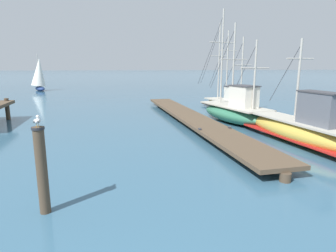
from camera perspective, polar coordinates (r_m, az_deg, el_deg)
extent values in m
cube|color=brown|center=(18.26, 4.59, 1.70)|extent=(3.48, 19.29, 0.16)
cylinder|color=#4C3D2D|center=(9.96, 22.05, -9.30)|extent=(0.36, 0.36, 0.29)
cylinder|color=#4C3D2D|center=(13.93, 10.66, -2.65)|extent=(0.36, 0.36, 0.29)
cylinder|color=#4C3D2D|center=(18.30, 4.58, 1.01)|extent=(0.36, 0.36, 0.29)
cylinder|color=#4C3D2D|center=(22.85, 0.87, 3.23)|extent=(0.36, 0.36, 0.29)
cylinder|color=#4C3D2D|center=(27.48, -1.61, 4.70)|extent=(0.36, 0.36, 0.29)
cube|color=#333338|center=(14.42, 6.26, -0.60)|extent=(0.14, 0.21, 0.08)
cube|color=#333338|center=(15.03, 12.02, -0.28)|extent=(0.14, 0.21, 0.08)
ellipsoid|color=gold|center=(24.39, 11.62, 4.06)|extent=(2.99, 6.17, 0.73)
cube|color=#B2AD9E|center=(24.35, 11.65, 4.82)|extent=(2.66, 5.55, 0.08)
cube|color=black|center=(24.41, 11.60, 3.68)|extent=(2.98, 6.06, 0.08)
cube|color=silver|center=(23.53, 12.86, 6.07)|extent=(1.30, 1.54, 1.18)
cube|color=#3D3D42|center=(23.48, 12.93, 7.58)|extent=(1.40, 1.67, 0.06)
cylinder|color=#B2ADA3|center=(24.42, 11.56, 11.46)|extent=(0.11, 0.11, 5.54)
cylinder|color=#B2ADA3|center=(24.45, 11.68, 14.29)|extent=(1.60, 0.39, 0.06)
cylinder|color=#333338|center=(25.71, 9.80, 12.16)|extent=(0.62, 2.82, 4.10)
cylinder|color=#B2ADA3|center=(25.57, 9.99, 12.36)|extent=(0.11, 0.11, 6.28)
cylinder|color=#B2ADA3|center=(25.58, 10.03, 13.40)|extent=(1.60, 0.39, 0.06)
cylinder|color=#333338|center=(27.06, 8.17, 13.05)|extent=(0.70, 3.19, 4.64)
cylinder|color=#B2ADA3|center=(22.69, 14.32, 10.48)|extent=(0.11, 0.11, 4.88)
cylinder|color=#B2ADA3|center=(22.68, 14.37, 11.52)|extent=(1.60, 0.39, 0.06)
cylinder|color=#333338|center=(23.78, 12.53, 11.20)|extent=(0.55, 2.49, 3.61)
ellipsoid|color=gold|center=(14.85, 24.33, -1.07)|extent=(2.76, 6.99, 1.07)
cube|color=#B2AD9E|center=(14.76, 24.49, 0.79)|extent=(2.45, 6.29, 0.08)
cube|color=#B21E19|center=(14.90, 24.25, -1.97)|extent=(2.75, 6.86, 0.08)
cube|color=#565B66|center=(13.92, 27.56, 2.95)|extent=(1.05, 1.95, 1.38)
cube|color=#3D3D42|center=(13.85, 27.84, 5.89)|extent=(1.14, 2.10, 0.06)
cylinder|color=#B2ADA3|center=(14.80, 24.23, 8.24)|extent=(0.11, 0.11, 3.70)
cylinder|color=#B2ADA3|center=(14.78, 24.56, 11.95)|extent=(1.47, 0.31, 0.06)
cylinder|color=#333338|center=(15.55, 21.82, 9.25)|extent=(0.35, 1.91, 2.74)
ellipsoid|color=#337556|center=(18.93, 12.85, 2.34)|extent=(3.60, 6.26, 1.09)
cube|color=#B2AD9E|center=(18.86, 12.92, 3.84)|extent=(3.20, 5.62, 0.08)
cube|color=silver|center=(18.08, 14.66, 5.56)|extent=(1.39, 1.83, 1.26)
cube|color=#3D3D42|center=(18.02, 14.77, 7.64)|extent=(1.50, 1.97, 0.06)
cylinder|color=#B2ADA3|center=(18.93, 12.76, 11.63)|extent=(0.11, 0.11, 5.02)
cylinder|color=#B2ADA3|center=(18.93, 12.80, 12.63)|extent=(1.92, 0.55, 0.06)
cylinder|color=#333338|center=(20.05, 10.49, 12.45)|extent=(0.68, 2.53, 3.72)
cylinder|color=#B2ADA3|center=(20.03, 10.57, 13.18)|extent=(0.11, 0.11, 6.04)
cylinder|color=#B2ADA3|center=(20.07, 10.67, 15.82)|extent=(1.92, 0.55, 0.06)
cylinder|color=#333338|center=(21.42, 8.13, 13.97)|extent=(0.81, 3.04, 4.46)
cylinder|color=#B2ADA3|center=(17.29, 16.68, 9.52)|extent=(0.11, 0.11, 3.87)
cylinder|color=#B2ADA3|center=(17.29, 16.77, 10.86)|extent=(1.92, 0.55, 0.06)
cylinder|color=#333338|center=(18.11, 14.60, 10.33)|extent=(0.53, 1.96, 2.87)
cylinder|color=#4C3D2D|center=(22.19, -29.02, 2.95)|extent=(0.28, 0.28, 1.43)
cylinder|color=#4C3D2D|center=(7.72, -23.53, -8.11)|extent=(0.26, 0.26, 2.18)
cylinder|color=#28282D|center=(7.44, -24.20, -0.40)|extent=(0.30, 0.30, 0.06)
cylinder|color=gold|center=(7.43, -24.44, 0.08)|extent=(0.01, 0.01, 0.07)
cylinder|color=gold|center=(7.42, -24.06, 0.10)|extent=(0.01, 0.01, 0.07)
ellipsoid|color=white|center=(7.41, -24.32, 0.88)|extent=(0.15, 0.29, 0.13)
ellipsoid|color=silver|center=(7.39, -24.77, 0.91)|extent=(0.06, 0.24, 0.09)
ellipsoid|color=#383838|center=(7.29, -24.86, 0.71)|extent=(0.03, 0.07, 0.04)
ellipsoid|color=silver|center=(7.38, -23.92, 0.95)|extent=(0.06, 0.24, 0.09)
ellipsoid|color=#383838|center=(7.27, -24.08, 0.75)|extent=(0.03, 0.07, 0.04)
cone|color=white|center=(7.26, -24.49, 0.66)|extent=(0.08, 0.09, 0.07)
sphere|color=white|center=(7.50, -24.24, 1.68)|extent=(0.08, 0.08, 0.08)
cone|color=gold|center=(7.55, -24.18, 1.71)|extent=(0.03, 0.05, 0.02)
ellipsoid|color=navy|center=(45.38, -23.85, 6.75)|extent=(2.57, 3.91, 0.60)
cylinder|color=#B2ADA3|center=(45.37, -24.14, 9.93)|extent=(0.08, 0.08, 4.45)
cone|color=silver|center=(45.03, -24.05, 9.65)|extent=(2.86, 2.67, 3.96)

